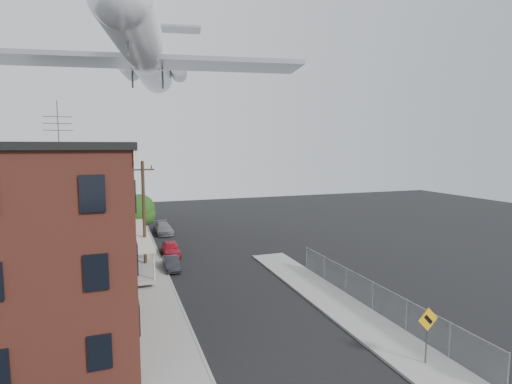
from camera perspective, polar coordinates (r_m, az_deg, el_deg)
ground at (r=19.58m, az=7.34°, el=-24.69°), size 120.00×120.00×0.00m
sidewalk_left at (r=40.23m, az=-15.96°, el=-8.24°), size 3.00×62.00×0.12m
sidewalk_right at (r=26.68m, az=12.25°, el=-15.82°), size 3.00×26.00×0.12m
curb_left at (r=40.33m, az=-13.88°, el=-8.13°), size 0.15×62.00×0.14m
curb_right at (r=25.99m, az=9.42°, el=-16.35°), size 0.15×26.00×0.14m
corner_building at (r=22.85m, az=-30.10°, el=-6.93°), size 10.31×12.30×12.15m
row_house_a at (r=32.06m, az=-26.98°, el=-3.17°), size 11.98×7.00×10.30m
row_house_b at (r=38.94m, az=-25.68°, el=-1.51°), size 11.98×7.00×10.30m
row_house_c at (r=45.86m, az=-24.77°, el=-0.35°), size 11.98×7.00×10.30m
row_house_d at (r=52.79m, az=-24.10°, el=0.51°), size 11.98×7.00×10.30m
row_house_e at (r=59.75m, az=-23.58°, el=1.17°), size 11.98×7.00×10.30m
chainlink_fence at (r=26.36m, az=16.34°, el=-14.03°), size 0.06×18.06×1.90m
warning_sign at (r=20.90m, az=23.29°, el=-17.27°), size 1.10×0.11×2.80m
utility_pole at (r=33.40m, az=-15.71°, el=-3.13°), size 1.80×0.26×9.00m
street_tree at (r=43.39m, az=-16.13°, el=-2.60°), size 3.22×3.20×5.20m
car_near at (r=38.46m, az=-12.07°, el=-7.89°), size 1.71×3.94×1.32m
car_mid at (r=34.11m, az=-11.98°, el=-9.94°), size 1.18×3.36×1.11m
car_far at (r=47.88m, az=-13.10°, el=-5.07°), size 2.08×4.64×1.32m
airplane at (r=39.97m, az=-15.38°, el=18.47°), size 27.76×31.71×9.11m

